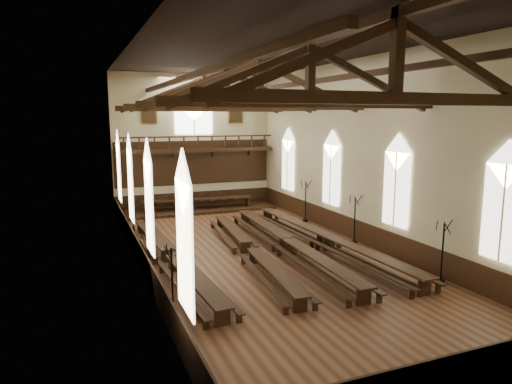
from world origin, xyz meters
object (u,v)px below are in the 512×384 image
candelabrum_right_far (305,209)px  refectory_row_b (250,248)px  candelabrum_left_near (173,291)px  dais (199,210)px  candelabrum_right_near (442,263)px  candelabrum_right_mid (354,229)px  refectory_row_c (288,242)px  refectory_row_d (325,238)px  high_table (198,200)px  candelabrum_left_far (134,226)px  refectory_row_a (170,256)px  candelabrum_left_mid (149,252)px

candelabrum_right_far → refectory_row_b: bearing=-136.0°
candelabrum_left_near → candelabrum_right_far: candelabrum_right_far is taller
dais → candelabrum_right_near: size_ratio=4.29×
candelabrum_left_near → candelabrum_right_mid: (11.10, 5.16, 0.05)m
refectory_row_c → candelabrum_right_far: candelabrum_right_far is taller
refectory_row_d → candelabrum_left_near: bearing=-151.9°
high_table → candelabrum_right_far: 8.22m
candelabrum_left_far → candelabrum_right_far: 11.10m
candelabrum_left_far → candelabrum_right_mid: candelabrum_right_mid is taller
refectory_row_c → dais: size_ratio=1.29×
candelabrum_left_far → refectory_row_a: bearing=-81.0°
dais → candelabrum_right_mid: candelabrum_right_mid is taller
refectory_row_d → candelabrum_left_far: candelabrum_left_far is taller
high_table → dais: bearing=0.0°
refectory_row_c → candelabrum_right_near: 7.43m
refectory_row_d → candelabrum_left_mid: 9.12m
candelabrum_right_mid → candelabrum_left_near: bearing=-155.0°
candelabrum_right_near → candelabrum_right_far: candelabrum_right_far is taller
candelabrum_right_near → candelabrum_left_mid: bearing=149.6°
refectory_row_b → candelabrum_left_mid: bearing=174.5°
candelabrum_left_far → candelabrum_right_far: bearing=0.4°
refectory_row_c → high_table: size_ratio=1.81×
refectory_row_b → refectory_row_a: bearing=177.5°
refectory_row_a → high_table: bearing=69.3°
refectory_row_d → high_table: bearing=107.5°
candelabrum_left_far → high_table: bearing=48.0°
high_table → candelabrum_right_far: size_ratio=2.94×
candelabrum_left_far → candelabrum_right_mid: bearing=-26.8°
dais → candelabrum_right_far: size_ratio=4.12×
dais → candelabrum_left_mid: candelabrum_left_mid is taller
candelabrum_right_near → candelabrum_right_far: size_ratio=0.96×
refectory_row_b → high_table: high_table is taller
refectory_row_a → refectory_row_c: size_ratio=0.96×
refectory_row_a → dais: bearing=69.3°
dais → candelabrum_right_far: candelabrum_right_far is taller
candelabrum_left_far → candelabrum_right_near: 16.36m
refectory_row_a → candelabrum_right_mid: (10.18, 0.20, 0.30)m
refectory_row_b → candelabrum_right_near: candelabrum_right_near is taller
refectory_row_d → candelabrum_left_far: 10.85m
refectory_row_b → refectory_row_d: refectory_row_d is taller
high_table → candelabrum_left_near: size_ratio=3.25×
candelabrum_right_near → candelabrum_right_mid: (0.00, 6.42, 0.01)m
candelabrum_left_near → refectory_row_c: bearing=35.2°
refectory_row_c → candelabrum_right_mid: candelabrum_right_mid is taller
candelabrum_left_mid → refectory_row_a: bearing=-17.8°
high_table → candelabrum_left_mid: candelabrum_left_mid is taller
refectory_row_b → candelabrum_left_near: (-4.84, -4.80, 0.27)m
dais → candelabrum_right_near: (5.73, -17.98, 0.71)m
refectory_row_d → dais: (-3.73, 11.86, -0.49)m
candelabrum_left_far → candelabrum_right_far: size_ratio=0.87×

